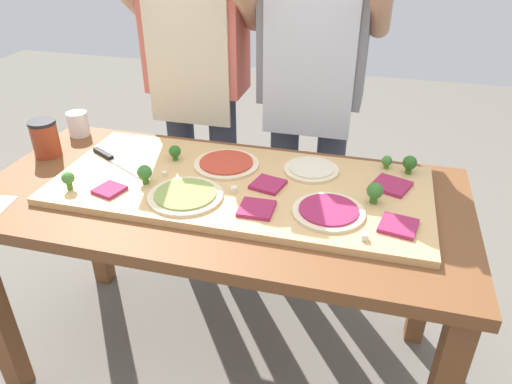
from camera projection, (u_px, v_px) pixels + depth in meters
ground_plane at (227, 359)px, 1.94m from camera, size 8.00×8.00×0.00m
prep_table at (221, 222)px, 1.60m from camera, size 1.56×0.75×0.78m
cutting_board at (240, 186)px, 1.56m from camera, size 1.20×0.53×0.02m
chefs_knife at (111, 159)px, 1.69m from camera, size 0.27×0.16×0.02m
pizza_whole_beet_magenta at (329, 211)px, 1.40m from camera, size 0.21×0.21×0.02m
pizza_whole_tomato_red at (226, 164)px, 1.66m from camera, size 0.22×0.22×0.02m
pizza_whole_cheese_artichoke at (311, 169)px, 1.62m from camera, size 0.19×0.19×0.02m
pizza_whole_pesto_green at (185, 195)px, 1.47m from camera, size 0.23×0.23×0.02m
pizza_slice_near_left at (391, 185)px, 1.53m from camera, size 0.14×0.14×0.01m
pizza_slice_near_right at (398, 226)px, 1.34m from camera, size 0.12×0.12×0.01m
pizza_slice_center at (257, 209)px, 1.41m from camera, size 0.10×0.10×0.01m
pizza_slice_far_left at (268, 184)px, 1.53m from camera, size 0.11×0.11×0.01m
pizza_slice_far_right at (109, 190)px, 1.51m from camera, size 0.10×0.10×0.01m
broccoli_floret_front_left at (68, 179)px, 1.50m from camera, size 0.04×0.04×0.06m
broccoli_floret_back_right at (387, 161)px, 1.63m from camera, size 0.04×0.04×0.05m
broccoli_floret_center_left at (375, 191)px, 1.43m from camera, size 0.05×0.05×0.07m
broccoli_floret_center_right at (175, 152)px, 1.68m from camera, size 0.04×0.04×0.05m
broccoli_floret_front_mid at (410, 163)px, 1.59m from camera, size 0.05×0.05×0.06m
broccoli_floret_front_right at (145, 173)px, 1.54m from camera, size 0.05×0.05×0.06m
cheese_crumble_a at (234, 189)px, 1.50m from camera, size 0.02×0.02×0.02m
cheese_crumble_b at (365, 237)px, 1.29m from camera, size 0.02×0.02×0.02m
cheese_crumble_c at (164, 174)px, 1.59m from camera, size 0.02×0.02×0.01m
flour_cup at (78, 125)px, 1.92m from camera, size 0.08×0.08×0.09m
sauce_jar at (45, 138)px, 1.75m from camera, size 0.10×0.10×0.13m
cook_left at (197, 67)px, 1.99m from camera, size 0.54×0.39×1.67m
cook_right at (312, 76)px, 1.88m from camera, size 0.54×0.39×1.67m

